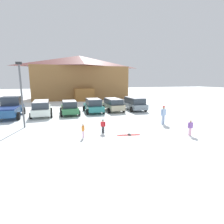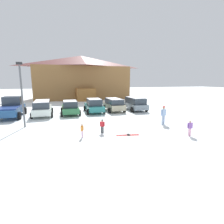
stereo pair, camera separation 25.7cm
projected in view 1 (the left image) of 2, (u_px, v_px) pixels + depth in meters
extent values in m
plane|color=white|center=(167.00, 151.00, 9.88)|extent=(160.00, 160.00, 0.00)
cube|color=olive|center=(80.00, 83.00, 38.27)|extent=(19.07, 9.64, 6.72)
pyramid|color=brown|center=(79.00, 61.00, 37.45)|extent=(19.68, 10.25, 2.37)
cube|color=#945F2B|center=(84.00, 95.00, 33.39)|extent=(3.61, 1.83, 2.40)
cube|color=white|center=(42.00, 110.00, 19.56)|extent=(1.95, 4.67, 0.67)
cube|color=#2D3842|center=(41.00, 104.00, 19.35)|extent=(1.70, 3.56, 0.65)
cube|color=white|center=(41.00, 101.00, 19.29)|extent=(1.59, 3.38, 0.06)
cylinder|color=black|center=(33.00, 111.00, 20.64)|extent=(0.23, 0.64, 0.64)
cylinder|color=black|center=(51.00, 110.00, 21.28)|extent=(0.23, 0.64, 0.64)
cylinder|color=black|center=(31.00, 116.00, 17.96)|extent=(0.23, 0.64, 0.64)
cylinder|color=black|center=(51.00, 115.00, 18.60)|extent=(0.23, 0.64, 0.64)
cube|color=#2C7042|center=(69.00, 109.00, 20.45)|extent=(1.84, 4.25, 0.56)
cube|color=#2D3842|center=(69.00, 104.00, 20.14)|extent=(1.60, 2.21, 0.67)
cube|color=white|center=(69.00, 101.00, 20.08)|extent=(1.49, 2.10, 0.06)
cylinder|color=black|center=(61.00, 110.00, 21.45)|extent=(0.23, 0.64, 0.64)
cylinder|color=black|center=(77.00, 109.00, 22.01)|extent=(0.23, 0.64, 0.64)
cylinder|color=black|center=(61.00, 114.00, 18.99)|extent=(0.23, 0.64, 0.64)
cylinder|color=black|center=(79.00, 113.00, 19.55)|extent=(0.23, 0.64, 0.64)
cube|color=#257C79|center=(93.00, 107.00, 21.72)|extent=(1.87, 4.42, 0.60)
cube|color=#2D3842|center=(93.00, 102.00, 21.39)|extent=(1.63, 2.30, 0.74)
cube|color=white|center=(93.00, 99.00, 21.32)|extent=(1.52, 2.19, 0.06)
cylinder|color=black|center=(84.00, 108.00, 22.77)|extent=(0.23, 0.64, 0.64)
cylinder|color=black|center=(98.00, 108.00, 23.34)|extent=(0.23, 0.64, 0.64)
cylinder|color=black|center=(87.00, 112.00, 20.21)|extent=(0.23, 0.64, 0.64)
cylinder|color=black|center=(104.00, 111.00, 20.78)|extent=(0.23, 0.64, 0.64)
cube|color=tan|center=(113.00, 106.00, 22.55)|extent=(1.86, 4.12, 0.64)
cube|color=#2D3842|center=(113.00, 101.00, 22.36)|extent=(1.63, 3.13, 0.61)
cube|color=white|center=(113.00, 99.00, 22.30)|extent=(1.52, 2.97, 0.06)
cylinder|color=black|center=(103.00, 107.00, 23.49)|extent=(0.23, 0.64, 0.64)
cylinder|color=black|center=(117.00, 107.00, 24.10)|extent=(0.23, 0.64, 0.64)
cylinder|color=black|center=(109.00, 111.00, 21.12)|extent=(0.23, 0.64, 0.64)
cylinder|color=black|center=(124.00, 110.00, 21.74)|extent=(0.23, 0.64, 0.64)
cube|color=gray|center=(134.00, 105.00, 23.25)|extent=(1.93, 4.48, 0.63)
cube|color=#2D3842|center=(135.00, 100.00, 23.04)|extent=(1.69, 3.41, 0.72)
cube|color=white|center=(135.00, 97.00, 22.97)|extent=(1.58, 3.24, 0.06)
cylinder|color=black|center=(123.00, 107.00, 24.32)|extent=(0.23, 0.64, 0.64)
cylinder|color=black|center=(137.00, 106.00, 24.89)|extent=(0.23, 0.64, 0.64)
cylinder|color=black|center=(131.00, 110.00, 21.72)|extent=(0.23, 0.64, 0.64)
cylinder|color=black|center=(146.00, 109.00, 22.30)|extent=(0.23, 0.64, 0.64)
cube|color=navy|center=(10.00, 110.00, 18.69)|extent=(2.02, 5.28, 0.70)
cube|color=#2D3842|center=(11.00, 101.00, 19.52)|extent=(1.83, 1.70, 1.05)
cube|color=navy|center=(7.00, 108.00, 17.75)|extent=(1.99, 2.91, 0.12)
cylinder|color=black|center=(3.00, 112.00, 19.92)|extent=(0.27, 0.80, 0.80)
cylinder|color=black|center=(24.00, 111.00, 20.55)|extent=(0.27, 0.80, 0.80)
cylinder|color=black|center=(18.00, 116.00, 17.59)|extent=(0.27, 0.80, 0.80)
cylinder|color=#E0B0CF|center=(83.00, 134.00, 12.22)|extent=(0.09, 0.09, 0.49)
cylinder|color=#E0B0CF|center=(83.00, 134.00, 12.12)|extent=(0.09, 0.09, 0.49)
cube|color=orange|center=(83.00, 128.00, 12.10)|extent=(0.23, 0.28, 0.34)
cylinder|color=orange|center=(84.00, 128.00, 12.24)|extent=(0.07, 0.07, 0.33)
cylinder|color=orange|center=(82.00, 129.00, 11.95)|extent=(0.07, 0.07, 0.33)
sphere|color=tan|center=(83.00, 125.00, 12.05)|extent=(0.12, 0.12, 0.12)
cylinder|color=beige|center=(83.00, 124.00, 12.04)|extent=(0.12, 0.12, 0.06)
cylinder|color=black|center=(102.00, 130.00, 13.20)|extent=(0.09, 0.09, 0.51)
cylinder|color=black|center=(104.00, 130.00, 13.16)|extent=(0.09, 0.09, 0.51)
cube|color=red|center=(103.00, 124.00, 13.10)|extent=(0.29, 0.27, 0.36)
cylinder|color=red|center=(101.00, 124.00, 13.14)|extent=(0.07, 0.07, 0.35)
cylinder|color=red|center=(105.00, 124.00, 13.05)|extent=(0.07, 0.07, 0.35)
sphere|color=tan|center=(103.00, 121.00, 13.06)|extent=(0.13, 0.13, 0.13)
cylinder|color=#232B25|center=(103.00, 120.00, 13.04)|extent=(0.13, 0.13, 0.06)
cylinder|color=#EDB3CF|center=(191.00, 132.00, 12.60)|extent=(0.10, 0.10, 0.57)
cylinder|color=#EDB3CF|center=(189.00, 132.00, 12.57)|extent=(0.10, 0.10, 0.57)
cube|color=#8757AE|center=(190.00, 125.00, 12.49)|extent=(0.29, 0.18, 0.40)
cylinder|color=#8757AE|center=(193.00, 125.00, 12.54)|extent=(0.08, 0.08, 0.38)
cylinder|color=#8757AE|center=(188.00, 125.00, 12.45)|extent=(0.08, 0.08, 0.38)
sphere|color=tan|center=(191.00, 121.00, 12.44)|extent=(0.15, 0.15, 0.15)
cylinder|color=beige|center=(191.00, 120.00, 12.43)|extent=(0.14, 0.14, 0.07)
cylinder|color=#A2B6D4|center=(164.00, 120.00, 15.83)|extent=(0.15, 0.15, 0.82)
cylinder|color=#A2B6D4|center=(162.00, 120.00, 15.74)|extent=(0.15, 0.15, 0.82)
cube|color=#99B7E0|center=(163.00, 112.00, 15.66)|extent=(0.44, 0.32, 0.58)
cylinder|color=#99B7E0|center=(166.00, 112.00, 15.79)|extent=(0.11, 0.11, 0.55)
cylinder|color=#99B7E0|center=(161.00, 112.00, 15.53)|extent=(0.11, 0.11, 0.55)
sphere|color=tan|center=(164.00, 108.00, 15.59)|extent=(0.21, 0.21, 0.21)
cylinder|color=#BC342D|center=(164.00, 107.00, 15.57)|extent=(0.20, 0.20, 0.10)
cube|color=red|center=(129.00, 135.00, 12.63)|extent=(1.68, 0.38, 0.02)
cube|color=black|center=(130.00, 135.00, 12.63)|extent=(0.21, 0.11, 0.06)
cube|color=red|center=(128.00, 135.00, 12.82)|extent=(1.68, 0.38, 0.02)
cube|color=black|center=(129.00, 134.00, 12.82)|extent=(0.21, 0.11, 0.06)
cylinder|color=#515459|center=(22.00, 97.00, 14.33)|extent=(0.14, 0.14, 5.13)
cube|color=#232326|center=(19.00, 63.00, 13.84)|extent=(0.44, 0.24, 0.20)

